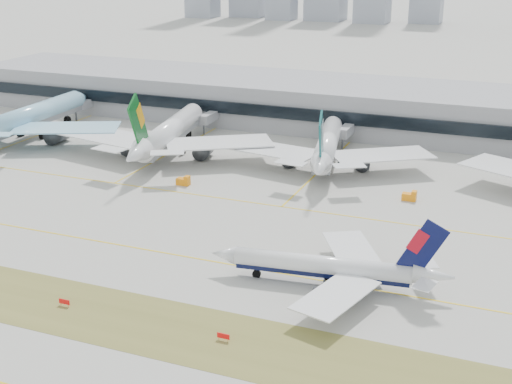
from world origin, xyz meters
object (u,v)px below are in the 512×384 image
at_px(widebody_cathay, 327,147).
at_px(terminal, 333,104).
at_px(widebody_korean, 28,118).
at_px(taxiing_airliner, 331,268).
at_px(widebody_eva, 168,134).

bearing_deg(widebody_cathay, terminal, 2.42).
xyz_separation_m(widebody_korean, terminal, (87.24, 55.90, 0.73)).
distance_m(taxiing_airliner, widebody_cathay, 76.11).
relative_size(taxiing_airliner, widebody_eva, 0.69).
relative_size(widebody_cathay, terminal, 0.21).
xyz_separation_m(widebody_eva, widebody_cathay, (48.08, 6.67, -0.63)).
bearing_deg(widebody_cathay, taxiing_airliner, -174.74).
xyz_separation_m(widebody_korean, widebody_cathay, (99.72, 7.29, -0.94)).
distance_m(taxiing_airliner, terminal, 126.29).
relative_size(widebody_korean, widebody_cathay, 1.19).
bearing_deg(terminal, widebody_cathay, -75.60).
xyz_separation_m(taxiing_airliner, terminal, (-35.03, 121.28, 3.77)).
bearing_deg(terminal, taxiing_airliner, -73.89).
height_order(widebody_korean, widebody_cathay, widebody_korean).
bearing_deg(widebody_cathay, widebody_korean, 82.20).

